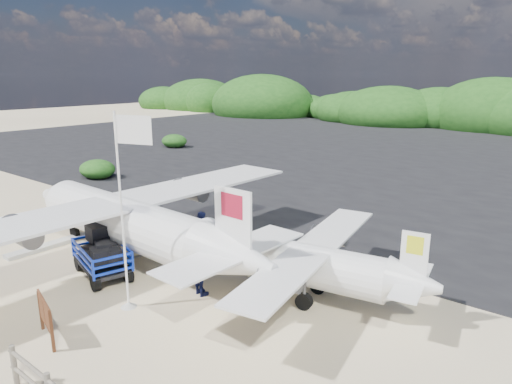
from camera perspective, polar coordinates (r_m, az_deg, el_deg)
ground at (r=16.50m, az=-16.03°, el=-9.86°), size 160.00×160.00×0.00m
asphalt_apron at (r=41.00m, az=20.33°, el=4.25°), size 90.00×50.00×0.04m
lagoon at (r=24.62m, az=-25.52°, el=-2.63°), size 9.00×7.00×0.40m
vegetation_band at (r=65.04m, az=27.48°, el=7.00°), size 124.00×8.00×4.40m
baggage_cart at (r=16.60m, az=-18.53°, el=-9.91°), size 3.02×2.23×1.35m
flagpole at (r=14.37m, az=-15.60°, el=-13.65°), size 1.23×0.79×5.72m
signboard at (r=13.49m, az=-24.52°, el=-16.46°), size 1.43×0.52×1.19m
crew_a at (r=19.16m, az=-18.53°, el=-3.77°), size 0.77×0.66×1.78m
crew_b at (r=17.86m, az=-6.79°, el=-4.82°), size 0.90×0.79×1.55m
crew_c at (r=14.25m, az=-6.98°, el=-9.49°), size 1.11×0.69×1.76m
aircraft_small at (r=50.40m, az=10.90°, el=6.65°), size 8.20×8.20×2.55m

